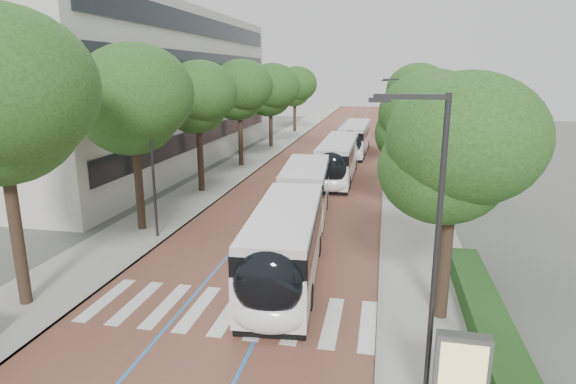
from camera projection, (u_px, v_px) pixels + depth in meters
The scene contains 20 objects.
ground at pixel (216, 325), 16.72m from camera, with size 160.00×160.00×0.00m, color #51544C.
road at pixel (335, 149), 54.76m from camera, with size 11.00×140.00×0.02m, color brown.
sidewalk_left at pixel (271, 147), 56.18m from camera, with size 4.00×140.00×0.12m, color #9B9792.
sidewalk_right at pixel (403, 151), 53.31m from camera, with size 4.00×140.00×0.12m, color #9B9792.
kerb_left at pixel (287, 147), 55.82m from camera, with size 0.20×140.00×0.14m, color gray.
kerb_right at pixel (385, 150), 53.68m from camera, with size 0.20×140.00×0.14m, color gray.
zebra_crossing at pixel (230, 311), 17.63m from camera, with size 10.55×3.60×0.01m.
lane_line_left at pixel (321, 148), 55.06m from camera, with size 0.12×126.00×0.01m, color blue.
lane_line_right at pixel (349, 149), 54.45m from camera, with size 0.12×126.00×0.01m, color blue.
office_building at pixel (118, 89), 45.37m from camera, with size 18.11×40.00×14.00m.
hedge at pixel (495, 340), 14.86m from camera, with size 1.20×14.00×0.80m, color #1A4518.
streetlight_near at pixel (430, 234), 11.43m from camera, with size 1.82×0.20×8.00m.
streetlight_far at pixel (401, 124), 35.21m from camera, with size 1.82×0.20×8.00m.
lamp_post_left at pixel (152, 161), 24.49m from camera, with size 0.14×0.14×8.00m, color #2A2B2D.
trees_left at pixel (226, 95), 39.52m from camera, with size 6.47×61.17×10.21m.
trees_right at pixel (418, 110), 34.34m from camera, with size 5.95×47.15×8.69m.
lead_bus at pixel (296, 218), 23.45m from camera, with size 3.92×18.53×3.20m.
bus_queued_0 at pixel (338, 160), 38.88m from camera, with size 2.58×12.41×3.20m.
bus_queued_1 at pixel (355, 139), 51.09m from camera, with size 2.82×12.45×3.20m.
ad_panel at pixel (460, 382), 11.32m from camera, with size 1.25×0.49×2.57m.
Camera 1 is at (5.44, -14.30, 8.57)m, focal length 30.00 mm.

